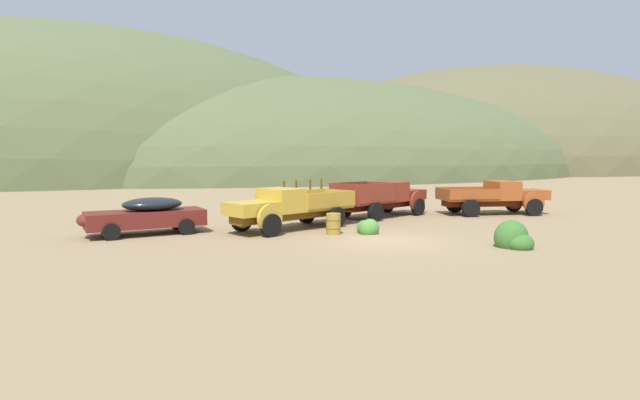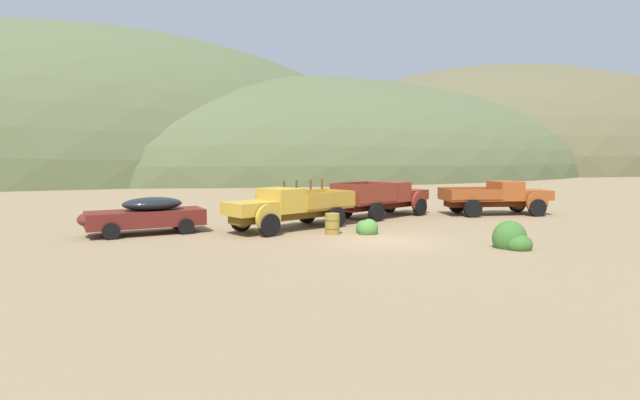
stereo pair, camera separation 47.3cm
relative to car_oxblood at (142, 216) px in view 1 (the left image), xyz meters
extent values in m
plane|color=#937A56|center=(8.54, -5.71, -0.82)|extent=(300.00, 300.00, 0.00)
ellipsoid|color=#56603D|center=(-1.98, 61.00, -0.82)|extent=(100.75, 59.99, 43.47)
ellipsoid|color=#56603D|center=(33.51, 56.29, -0.82)|extent=(106.97, 63.12, 31.53)
ellipsoid|color=brown|center=(87.32, 63.98, -0.82)|extent=(115.96, 73.83, 45.23)
cube|color=maroon|center=(0.14, 0.01, -0.14)|extent=(4.89, 2.12, 0.68)
ellipsoid|color=black|center=(0.43, 0.03, 0.46)|extent=(2.59, 1.75, 0.57)
ellipsoid|color=maroon|center=(-2.00, -0.14, -0.07)|extent=(1.15, 1.51, 0.61)
cylinder|color=black|center=(-1.40, 0.81, -0.48)|extent=(0.69, 0.25, 0.68)
cylinder|color=black|center=(-1.27, -0.99, -0.48)|extent=(0.69, 0.25, 0.68)
cylinder|color=black|center=(1.56, 1.01, -0.48)|extent=(0.69, 0.25, 0.68)
cylinder|color=black|center=(1.68, -0.79, -0.48)|extent=(0.69, 0.25, 0.68)
cube|color=brown|center=(6.26, -1.24, -0.16)|extent=(6.01, 2.81, 0.36)
cube|color=gold|center=(4.15, -1.95, 0.30)|extent=(2.33, 2.17, 0.55)
cube|color=#B7B2A8|center=(3.31, -2.23, 0.27)|extent=(0.44, 1.10, 0.44)
cylinder|color=gold|center=(4.08, -0.94, -0.06)|extent=(1.19, 0.56, 1.20)
cylinder|color=gold|center=(4.71, -2.79, -0.06)|extent=(1.19, 0.56, 1.20)
cube|color=gold|center=(5.71, -1.42, 0.55)|extent=(1.93, 2.24, 1.05)
cube|color=black|center=(5.12, -1.62, 0.76)|extent=(0.56, 1.54, 0.59)
cube|color=#B5882D|center=(7.82, -0.71, 0.08)|extent=(3.52, 2.85, 0.12)
cube|color=#B5882D|center=(7.50, 0.23, 0.49)|extent=(2.92, 1.07, 0.70)
cube|color=#B5882D|center=(8.14, -1.64, 0.49)|extent=(2.92, 1.07, 0.70)
cube|color=#B5882D|center=(9.20, -0.24, 0.49)|extent=(0.73, 1.90, 0.70)
cube|color=brown|center=(8.65, 0.62, 1.09)|extent=(0.10, 0.10, 0.50)
cube|color=brown|center=(7.93, 0.38, 1.09)|extent=(0.10, 0.10, 0.50)
cube|color=brown|center=(7.07, 0.08, 1.09)|extent=(0.10, 0.10, 0.50)
cube|color=brown|center=(6.35, -0.16, 1.09)|extent=(0.10, 0.10, 0.50)
cylinder|color=black|center=(4.06, -0.89, -0.34)|extent=(1.00, 0.57, 0.96)
cylinder|color=black|center=(4.72, -2.84, -0.34)|extent=(1.00, 0.57, 0.96)
cylinder|color=black|center=(7.73, 0.35, -0.34)|extent=(1.00, 0.57, 0.96)
cylinder|color=black|center=(8.39, -1.60, -0.34)|extent=(1.00, 0.57, 0.96)
cube|color=#42140D|center=(12.53, 1.09, -0.16)|extent=(5.72, 2.76, 0.36)
cube|color=maroon|center=(14.52, 1.77, 0.30)|extent=(2.26, 2.22, 0.55)
cube|color=#B7B2A8|center=(15.31, 2.04, 0.27)|extent=(0.46, 1.15, 0.44)
cylinder|color=maroon|center=(14.62, 0.72, -0.06)|extent=(1.19, 0.56, 1.20)
cylinder|color=maroon|center=(13.96, 2.66, -0.06)|extent=(1.19, 0.56, 1.20)
cube|color=maroon|center=(13.04, 1.26, 0.55)|extent=(1.89, 2.31, 1.05)
cube|color=black|center=(13.60, 1.46, 0.76)|extent=(0.59, 1.61, 0.59)
cube|color=maroon|center=(11.05, 0.59, 0.08)|extent=(3.40, 2.89, 0.12)
cube|color=maroon|center=(11.38, -0.40, 0.62)|extent=(2.76, 1.02, 0.95)
cube|color=maroon|center=(10.71, 1.57, 0.62)|extent=(2.76, 1.02, 0.95)
cube|color=maroon|center=(9.74, 0.14, 0.62)|extent=(0.76, 1.99, 0.95)
cylinder|color=black|center=(14.64, 0.67, -0.34)|extent=(1.00, 0.57, 0.96)
cylinder|color=black|center=(13.94, 2.71, -0.34)|extent=(1.00, 0.57, 0.96)
cylinder|color=black|center=(11.17, -0.51, -0.34)|extent=(1.00, 0.57, 0.96)
cylinder|color=black|center=(10.47, 1.53, -0.34)|extent=(1.00, 0.57, 0.96)
cube|color=#51220D|center=(18.84, -0.65, -0.16)|extent=(5.76, 2.64, 0.36)
cube|color=#A34C1E|center=(20.86, -1.27, 0.30)|extent=(2.25, 2.21, 0.55)
cube|color=#B7B2A8|center=(21.66, -1.52, 0.27)|extent=(0.43, 1.18, 0.44)
cylinder|color=#A34C1E|center=(20.32, -2.20, -0.06)|extent=(1.20, 0.53, 1.20)
cylinder|color=#A34C1E|center=(20.93, -0.21, -0.06)|extent=(1.20, 0.53, 1.20)
cube|color=#A34C1E|center=(19.36, -0.81, 0.55)|extent=(1.86, 2.32, 1.05)
cube|color=black|center=(19.93, -0.99, 0.76)|extent=(0.55, 1.65, 0.59)
cube|color=#97471E|center=(17.34, -0.19, 0.08)|extent=(3.39, 2.87, 0.12)
cube|color=#97471E|center=(17.03, -1.19, 0.42)|extent=(2.79, 0.95, 0.55)
cube|color=#97471E|center=(17.65, 0.82, 0.42)|extent=(2.79, 0.95, 0.55)
cube|color=#97471E|center=(16.02, 0.22, 0.42)|extent=(0.72, 2.04, 0.55)
cylinder|color=black|center=(20.30, -2.25, -0.34)|extent=(1.00, 0.55, 0.96)
cylinder|color=black|center=(20.95, -0.15, -0.34)|extent=(1.00, 0.55, 0.96)
cylinder|color=black|center=(16.79, -1.16, -0.34)|extent=(1.00, 0.55, 0.96)
cylinder|color=black|center=(17.44, 0.93, -0.34)|extent=(1.00, 0.55, 0.96)
cylinder|color=olive|center=(7.37, -3.31, -0.37)|extent=(0.62, 0.62, 0.90)
torus|color=brown|center=(7.37, -3.31, -0.19)|extent=(0.66, 0.66, 0.03)
torus|color=brown|center=(7.37, -3.31, -0.55)|extent=(0.66, 0.66, 0.03)
ellipsoid|color=#3D702D|center=(11.97, -9.18, -0.62)|extent=(0.97, 0.87, 0.71)
ellipsoid|color=#3D702D|center=(11.94, -8.75, -0.46)|extent=(1.27, 1.15, 1.28)
ellipsoid|color=olive|center=(9.94, 4.02, -0.59)|extent=(0.81, 0.73, 0.84)
ellipsoid|color=olive|center=(9.93, 4.00, -0.66)|extent=(0.72, 0.65, 0.56)
ellipsoid|color=olive|center=(9.89, 4.03, -0.59)|extent=(0.81, 0.73, 0.81)
ellipsoid|color=#4C8438|center=(8.73, -3.89, -0.61)|extent=(0.78, 0.70, 0.77)
ellipsoid|color=#4C8438|center=(8.83, -3.90, -0.59)|extent=(0.81, 0.73, 0.84)
ellipsoid|color=#4C8438|center=(8.78, -3.51, -0.62)|extent=(0.68, 0.61, 0.71)
camera|label=1|loc=(-2.18, -22.37, 2.56)|focal=28.39mm
camera|label=2|loc=(-1.75, -22.56, 2.56)|focal=28.39mm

